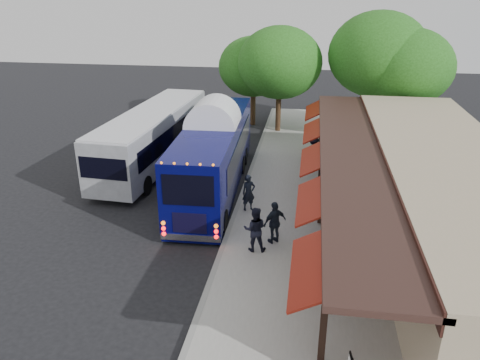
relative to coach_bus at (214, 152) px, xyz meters
The scene contains 14 objects.
ground 7.69m from the coach_bus, 78.75° to the right, with size 90.00×90.00×0.00m, color black.
sidewalk 7.48m from the coach_bus, 27.00° to the right, with size 10.00×40.00×0.15m, color #9E9B93.
curb 4.08m from the coach_bus, 65.47° to the right, with size 0.20×40.00×0.16m, color gray.
station_shelter 10.37m from the coach_bus, 18.48° to the right, with size 8.15×20.00×3.60m.
coach_bus is the anchor object (origin of this frame).
city_bus 5.09m from the coach_bus, 143.79° to the left, with size 3.34×11.91×3.16m.
ped_a 3.28m from the coach_bus, 49.05° to the right, with size 0.61×0.40×1.67m, color black.
ped_b 6.48m from the coach_bus, 64.56° to the right, with size 0.86×0.67×1.78m, color black.
ped_c 6.22m from the coach_bus, 55.84° to the right, with size 1.02×0.42×1.74m, color black.
ped_d 6.12m from the coach_bus, 36.74° to the left, with size 1.15×0.66×1.78m, color black.
tree_left 11.06m from the coach_bus, 77.20° to the left, with size 5.63×5.63×7.20m.
tree_mid 14.02m from the coach_bus, 50.32° to the left, with size 6.40×6.40×8.19m.
tree_right 14.44m from the coach_bus, 42.66° to the left, with size 5.66×5.66×7.24m.
tree_far 12.39m from the coach_bus, 88.16° to the left, with size 4.96×4.96×6.35m.
Camera 1 is at (3.12, -13.96, 9.53)m, focal length 35.00 mm.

